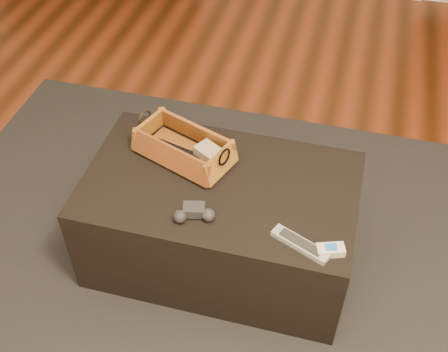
% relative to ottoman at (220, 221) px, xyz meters
% --- Properties ---
extents(floor, '(5.00, 5.50, 0.01)m').
position_rel_ottoman_xyz_m(floor, '(-0.11, -0.22, -0.23)').
color(floor, brown).
rests_on(floor, ground).
extents(area_rug, '(2.60, 2.00, 0.01)m').
position_rel_ottoman_xyz_m(area_rug, '(0.00, -0.05, -0.22)').
color(area_rug, black).
rests_on(area_rug, floor).
extents(ottoman, '(1.00, 0.60, 0.42)m').
position_rel_ottoman_xyz_m(ottoman, '(0.00, 0.00, 0.00)').
color(ottoman, black).
rests_on(ottoman, area_rug).
extents(tv_remote, '(0.20, 0.09, 0.02)m').
position_rel_ottoman_xyz_m(tv_remote, '(-0.19, 0.10, 0.23)').
color(tv_remote, black).
rests_on(tv_remote, wicker_basket).
extents(cloth_bundle, '(0.13, 0.11, 0.06)m').
position_rel_ottoman_xyz_m(cloth_bundle, '(-0.07, 0.09, 0.25)').
color(cloth_bundle, tan).
rests_on(cloth_bundle, wicker_basket).
extents(wicker_basket, '(0.42, 0.31, 0.13)m').
position_rel_ottoman_xyz_m(wicker_basket, '(-0.17, 0.10, 0.25)').
color(wicker_basket, '#915720').
rests_on(wicker_basket, ottoman).
extents(game_controller, '(0.15, 0.10, 0.05)m').
position_rel_ottoman_xyz_m(game_controller, '(-0.04, -0.18, 0.23)').
color(game_controller, '#262628').
rests_on(game_controller, ottoman).
extents(silver_remote, '(0.21, 0.12, 0.02)m').
position_rel_ottoman_xyz_m(silver_remote, '(0.33, -0.21, 0.22)').
color(silver_remote, '#A4A7AC').
rests_on(silver_remote, ottoman).
extents(cream_gadget, '(0.10, 0.07, 0.03)m').
position_rel_ottoman_xyz_m(cream_gadget, '(0.43, -0.22, 0.22)').
color(cream_gadget, beige).
rests_on(cream_gadget, ottoman).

